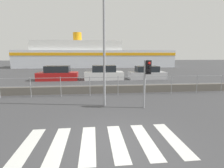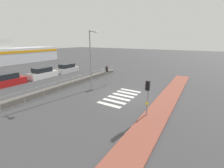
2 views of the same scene
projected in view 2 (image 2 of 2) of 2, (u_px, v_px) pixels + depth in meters
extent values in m
plane|color=#424244|center=(123.00, 95.00, 15.31)|extent=(160.00, 160.00, 0.00)
cube|color=#934C3D|center=(164.00, 103.00, 13.23)|extent=(24.00, 1.80, 0.12)
cube|color=silver|center=(109.00, 105.00, 13.12)|extent=(0.45, 2.40, 0.01)
cube|color=silver|center=(114.00, 101.00, 13.85)|extent=(0.45, 2.40, 0.01)
cube|color=silver|center=(119.00, 98.00, 14.59)|extent=(0.45, 2.40, 0.01)
cube|color=silver|center=(123.00, 95.00, 15.32)|extent=(0.45, 2.40, 0.01)
cube|color=silver|center=(127.00, 93.00, 16.06)|extent=(0.45, 2.40, 0.01)
cube|color=silver|center=(131.00, 91.00, 16.79)|extent=(0.45, 2.40, 0.01)
cube|color=#605B54|center=(73.00, 83.00, 18.84)|extent=(18.63, 0.55, 0.52)
cylinder|color=gray|center=(77.00, 76.00, 18.13)|extent=(16.76, 0.03, 0.03)
cylinder|color=gray|center=(77.00, 80.00, 18.28)|extent=(16.76, 0.03, 0.03)
cylinder|color=gray|center=(0.00, 105.00, 11.45)|extent=(0.04, 0.04, 1.29)
cylinder|color=gray|center=(24.00, 98.00, 12.97)|extent=(0.04, 0.04, 1.29)
cylinder|color=gray|center=(43.00, 92.00, 14.49)|extent=(0.04, 0.04, 1.29)
cylinder|color=gray|center=(59.00, 87.00, 16.01)|extent=(0.04, 0.04, 1.29)
cylinder|color=gray|center=(72.00, 83.00, 17.53)|extent=(0.04, 0.04, 1.29)
cylinder|color=gray|center=(83.00, 79.00, 19.06)|extent=(0.04, 0.04, 1.29)
cylinder|color=gray|center=(92.00, 76.00, 20.58)|extent=(0.04, 0.04, 1.29)
cylinder|color=gray|center=(100.00, 74.00, 22.10)|extent=(0.04, 0.04, 1.29)
cylinder|color=gray|center=(107.00, 72.00, 23.62)|extent=(0.04, 0.04, 1.29)
cylinder|color=gray|center=(113.00, 70.00, 25.14)|extent=(0.04, 0.04, 1.29)
cylinder|color=gray|center=(148.00, 99.00, 10.79)|extent=(0.10, 0.10, 2.75)
cube|color=black|center=(148.00, 86.00, 10.36)|extent=(0.24, 0.24, 0.68)
sphere|color=red|center=(146.00, 82.00, 10.37)|extent=(0.13, 0.13, 0.13)
sphere|color=black|center=(146.00, 85.00, 10.43)|extent=(0.13, 0.13, 0.13)
sphere|color=black|center=(146.00, 88.00, 10.49)|extent=(0.13, 0.13, 0.13)
cube|color=yellow|center=(147.00, 103.00, 10.80)|extent=(0.10, 0.14, 0.18)
cylinder|color=gray|center=(106.00, 76.00, 18.16)|extent=(0.10, 0.10, 2.42)
cube|color=black|center=(106.00, 69.00, 18.06)|extent=(0.24, 0.24, 0.68)
sphere|color=red|center=(107.00, 67.00, 17.93)|extent=(0.13, 0.13, 0.13)
sphere|color=black|center=(107.00, 69.00, 17.99)|extent=(0.13, 0.13, 0.13)
sphere|color=black|center=(107.00, 71.00, 18.05)|extent=(0.13, 0.13, 0.13)
cylinder|color=gray|center=(91.00, 61.00, 16.32)|extent=(0.12, 0.12, 6.45)
cylinder|color=gray|center=(92.00, 31.00, 15.26)|extent=(0.07, 0.76, 0.07)
ellipsoid|color=silver|center=(95.00, 32.00, 15.08)|extent=(0.32, 0.42, 0.19)
cube|color=#B21919|center=(7.00, 82.00, 18.56)|extent=(4.18, 1.74, 0.84)
cube|color=#1E2328|center=(6.00, 76.00, 18.35)|extent=(2.51, 1.53, 0.69)
cube|color=silver|center=(43.00, 75.00, 22.58)|extent=(4.17, 1.84, 0.84)
cube|color=#1E2328|center=(42.00, 70.00, 22.36)|extent=(2.50, 1.62, 0.69)
cube|color=#BCBCC1|center=(67.00, 70.00, 26.52)|extent=(4.07, 1.79, 0.79)
cube|color=#1E2328|center=(67.00, 66.00, 26.32)|extent=(2.44, 1.58, 0.64)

